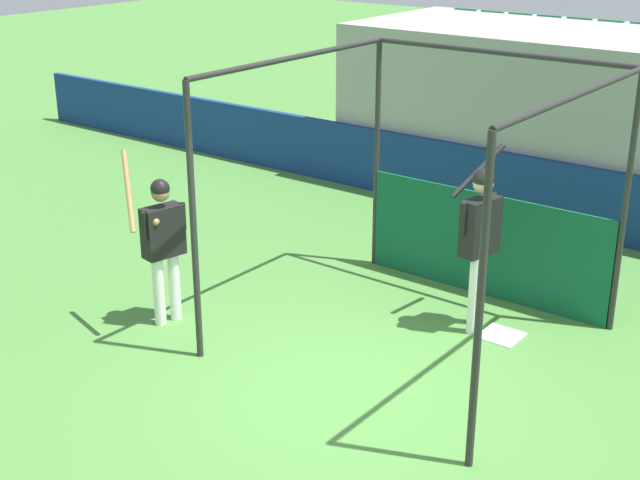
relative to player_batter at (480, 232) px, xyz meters
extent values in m
plane|color=#477F38|center=(-0.37, -2.06, -1.18)|extent=(60.00, 60.00, 0.00)
cube|color=navy|center=(-0.37, 3.61, -0.65)|extent=(24.00, 0.12, 1.06)
cube|color=#9E9E99|center=(-0.37, 5.27, 0.18)|extent=(8.70, 3.20, 2.71)
cube|color=#1E6B3D|center=(-3.94, 4.07, -0.07)|extent=(0.45, 0.40, 0.10)
cube|color=#1E6B3D|center=(-3.94, 4.25, 0.16)|extent=(0.45, 0.06, 0.40)
cube|color=#1E6B3D|center=(-3.39, 4.07, -0.07)|extent=(0.45, 0.40, 0.10)
cube|color=#1E6B3D|center=(-3.39, 4.25, 0.16)|extent=(0.45, 0.06, 0.40)
cube|color=#1E6B3D|center=(-2.84, 4.07, -0.07)|extent=(0.45, 0.40, 0.10)
cube|color=#1E6B3D|center=(-2.84, 4.25, 0.16)|extent=(0.45, 0.06, 0.40)
cube|color=#1E6B3D|center=(-2.29, 4.07, -0.07)|extent=(0.45, 0.40, 0.10)
cube|color=#1E6B3D|center=(-2.29, 4.25, 0.16)|extent=(0.45, 0.06, 0.40)
cube|color=#1E6B3D|center=(-1.74, 4.07, -0.07)|extent=(0.45, 0.40, 0.10)
cube|color=#1E6B3D|center=(-1.74, 4.25, 0.16)|extent=(0.45, 0.06, 0.40)
cube|color=#1E6B3D|center=(-1.19, 4.07, -0.07)|extent=(0.45, 0.40, 0.10)
cube|color=#1E6B3D|center=(-1.19, 4.25, 0.16)|extent=(0.45, 0.06, 0.40)
cube|color=#1E6B3D|center=(-0.64, 4.07, -0.07)|extent=(0.45, 0.40, 0.10)
cube|color=#1E6B3D|center=(-0.64, 4.25, 0.16)|extent=(0.45, 0.06, 0.40)
cube|color=#1E6B3D|center=(-0.09, 4.07, -0.07)|extent=(0.45, 0.40, 0.10)
cube|color=#1E6B3D|center=(-0.09, 4.25, 0.16)|extent=(0.45, 0.06, 0.40)
cube|color=#1E6B3D|center=(-3.94, 4.87, 0.33)|extent=(0.45, 0.40, 0.10)
cube|color=#1E6B3D|center=(-3.94, 5.05, 0.56)|extent=(0.45, 0.06, 0.40)
cube|color=#1E6B3D|center=(-3.39, 4.87, 0.33)|extent=(0.45, 0.40, 0.10)
cube|color=#1E6B3D|center=(-3.39, 5.05, 0.56)|extent=(0.45, 0.06, 0.40)
cube|color=#1E6B3D|center=(-2.84, 4.87, 0.33)|extent=(0.45, 0.40, 0.10)
cube|color=#1E6B3D|center=(-2.84, 5.05, 0.56)|extent=(0.45, 0.06, 0.40)
cube|color=#1E6B3D|center=(-2.29, 4.87, 0.33)|extent=(0.45, 0.40, 0.10)
cube|color=#1E6B3D|center=(-2.29, 5.05, 0.56)|extent=(0.45, 0.06, 0.40)
cube|color=#1E6B3D|center=(-1.74, 4.87, 0.33)|extent=(0.45, 0.40, 0.10)
cube|color=#1E6B3D|center=(-1.74, 5.05, 0.56)|extent=(0.45, 0.06, 0.40)
cube|color=#1E6B3D|center=(-1.19, 4.87, 0.33)|extent=(0.45, 0.40, 0.10)
cube|color=#1E6B3D|center=(-1.19, 5.05, 0.56)|extent=(0.45, 0.06, 0.40)
cube|color=#1E6B3D|center=(-0.64, 4.87, 0.33)|extent=(0.45, 0.40, 0.10)
cube|color=#1E6B3D|center=(-0.64, 5.05, 0.56)|extent=(0.45, 0.06, 0.40)
cube|color=#1E6B3D|center=(-0.09, 4.87, 0.33)|extent=(0.45, 0.40, 0.10)
cube|color=#1E6B3D|center=(-0.09, 5.05, 0.56)|extent=(0.45, 0.06, 0.40)
cube|color=#1E6B3D|center=(-3.94, 5.67, 0.73)|extent=(0.45, 0.40, 0.10)
cube|color=#1E6B3D|center=(-3.94, 5.85, 0.96)|extent=(0.45, 0.06, 0.40)
cube|color=#1E6B3D|center=(-3.39, 5.67, 0.73)|extent=(0.45, 0.40, 0.10)
cube|color=#1E6B3D|center=(-3.39, 5.85, 0.96)|extent=(0.45, 0.06, 0.40)
cube|color=#1E6B3D|center=(-2.84, 5.67, 0.73)|extent=(0.45, 0.40, 0.10)
cube|color=#1E6B3D|center=(-2.84, 5.85, 0.96)|extent=(0.45, 0.06, 0.40)
cube|color=#1E6B3D|center=(-2.29, 5.67, 0.73)|extent=(0.45, 0.40, 0.10)
cube|color=#1E6B3D|center=(-2.29, 5.85, 0.96)|extent=(0.45, 0.06, 0.40)
cube|color=#1E6B3D|center=(-1.74, 5.67, 0.73)|extent=(0.45, 0.40, 0.10)
cube|color=#1E6B3D|center=(-1.74, 5.85, 0.96)|extent=(0.45, 0.06, 0.40)
cube|color=#1E6B3D|center=(-1.19, 5.67, 0.73)|extent=(0.45, 0.40, 0.10)
cube|color=#1E6B3D|center=(-1.19, 5.85, 0.96)|extent=(0.45, 0.06, 0.40)
cube|color=#1E6B3D|center=(-0.64, 5.67, 0.73)|extent=(0.45, 0.40, 0.10)
cube|color=#1E6B3D|center=(-0.64, 5.85, 0.96)|extent=(0.45, 0.06, 0.40)
cube|color=#1E6B3D|center=(-3.94, 6.47, 1.13)|extent=(0.45, 0.40, 0.10)
cube|color=#1E6B3D|center=(-3.94, 6.65, 1.36)|extent=(0.45, 0.06, 0.40)
cube|color=#1E6B3D|center=(-3.39, 6.47, 1.13)|extent=(0.45, 0.40, 0.10)
cube|color=#1E6B3D|center=(-3.39, 6.65, 1.36)|extent=(0.45, 0.06, 0.40)
cube|color=#1E6B3D|center=(-2.84, 6.47, 1.13)|extent=(0.45, 0.40, 0.10)
cube|color=#1E6B3D|center=(-2.84, 6.65, 1.36)|extent=(0.45, 0.06, 0.40)
cube|color=#1E6B3D|center=(-2.29, 6.47, 1.13)|extent=(0.45, 0.40, 0.10)
cube|color=#1E6B3D|center=(-2.29, 6.65, 1.36)|extent=(0.45, 0.06, 0.40)
cube|color=#1E6B3D|center=(-1.74, 6.47, 1.13)|extent=(0.45, 0.40, 0.10)
cube|color=#1E6B3D|center=(-1.74, 6.65, 1.36)|extent=(0.45, 0.06, 0.40)
cube|color=#1E6B3D|center=(-1.19, 6.47, 1.13)|extent=(0.45, 0.40, 0.10)
cube|color=#1E6B3D|center=(-1.19, 6.65, 1.36)|extent=(0.45, 0.06, 0.40)
cube|color=#1E6B3D|center=(-0.64, 6.47, 1.13)|extent=(0.45, 0.40, 0.10)
cylinder|color=#282828|center=(-2.01, -2.41, 0.32)|extent=(0.07, 0.07, 2.99)
cylinder|color=#282828|center=(1.26, -2.41, 0.32)|extent=(0.07, 0.07, 2.99)
cylinder|color=#282828|center=(-2.01, 0.92, 0.32)|extent=(0.07, 0.07, 2.99)
cylinder|color=#282828|center=(1.26, 0.92, 0.32)|extent=(0.07, 0.07, 2.99)
cylinder|color=#282828|center=(-2.01, -0.74, 1.81)|extent=(0.06, 3.33, 0.06)
cylinder|color=#282828|center=(1.26, -0.74, 1.81)|extent=(0.06, 3.33, 0.06)
cylinder|color=#282828|center=(-0.38, 0.92, 1.81)|extent=(3.27, 0.06, 0.06)
cube|color=#0F5133|center=(-0.38, 0.90, -0.52)|extent=(3.20, 0.03, 1.31)
cube|color=white|center=(0.36, -0.01, -1.17)|extent=(0.44, 0.44, 0.02)
cylinder|color=white|center=(0.04, -0.13, -0.72)|extent=(0.15, 0.15, 0.92)
cylinder|color=white|center=(-0.03, 0.11, -0.72)|extent=(0.15, 0.15, 0.92)
cube|color=black|center=(0.01, -0.01, 0.06)|extent=(0.31, 0.51, 0.65)
sphere|color=tan|center=(0.01, -0.01, 0.56)|extent=(0.23, 0.23, 0.23)
sphere|color=black|center=(0.01, -0.01, 0.61)|extent=(0.24, 0.24, 0.24)
cylinder|color=black|center=(-0.08, -0.25, 0.21)|extent=(0.08, 0.08, 0.36)
cylinder|color=black|center=(0.01, 0.25, 0.21)|extent=(0.08, 0.08, 0.36)
cylinder|color=black|center=(-0.23, 0.32, 0.58)|extent=(0.32, 0.71, 0.54)
sphere|color=black|center=(0.10, 0.19, 0.34)|extent=(0.08, 0.08, 0.08)
cylinder|color=white|center=(-2.88, -1.93, -0.76)|extent=(0.15, 0.15, 0.83)
cylinder|color=white|center=(-2.93, -2.14, -0.76)|extent=(0.15, 0.15, 0.83)
cube|color=black|center=(-2.91, -2.03, -0.06)|extent=(0.31, 0.51, 0.59)
sphere|color=#A37556|center=(-2.91, -2.03, 0.40)|extent=(0.21, 0.21, 0.21)
sphere|color=black|center=(-2.91, -2.03, 0.45)|extent=(0.22, 0.22, 0.22)
cylinder|color=black|center=(-2.82, -1.80, 0.08)|extent=(0.08, 0.08, 0.32)
cylinder|color=black|center=(-2.91, -2.28, 0.08)|extent=(0.08, 0.08, 0.32)
cylinder|color=#AD7F4C|center=(-2.99, -2.41, 0.50)|extent=(0.51, 0.39, 0.80)
sphere|color=#AD7F4C|center=(-2.83, -2.19, 0.12)|extent=(0.08, 0.08, 0.08)
camera|label=1|loc=(4.23, -8.40, 3.43)|focal=50.00mm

